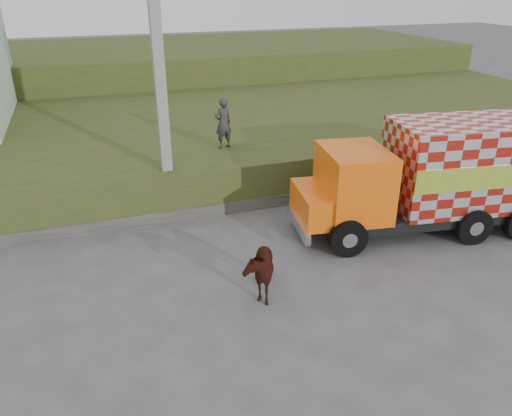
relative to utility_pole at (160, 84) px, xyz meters
name	(u,v)px	position (x,y,z in m)	size (l,w,h in m)	color
ground	(247,285)	(1.00, -4.60, -4.08)	(120.00, 120.00, 0.00)	#474749
embankment	(169,140)	(1.00, 5.40, -3.33)	(40.00, 12.00, 1.50)	#254617
embankment_far	(132,73)	(1.00, 17.40, -2.58)	(40.00, 12.00, 3.00)	#254617
retaining_strip	(140,218)	(-1.00, -0.40, -3.88)	(16.00, 0.50, 0.40)	#595651
utility_pole	(160,84)	(0.00, 0.00, 0.00)	(1.20, 0.30, 8.00)	gray
cargo_truck	(434,176)	(7.02, -3.48, -2.43)	(7.42, 3.41, 3.19)	black
cow	(258,268)	(1.16, -4.97, -3.40)	(0.73, 1.59, 1.35)	black
pedestrian	(223,123)	(2.22, 1.48, -1.72)	(0.62, 0.41, 1.70)	#322F2C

